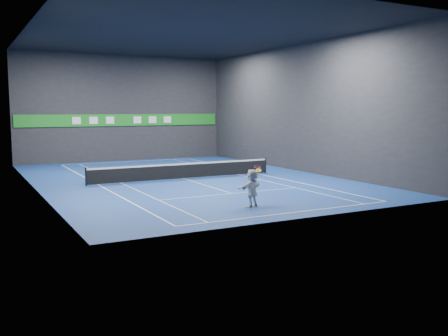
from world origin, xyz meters
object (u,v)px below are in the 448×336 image
player (252,188)px  tennis_net (184,170)px  tennis_racket (258,168)px  tennis_ball (246,144)px

player → tennis_net: bearing=-119.6°
tennis_net → tennis_racket: (-0.59, -9.88, 1.20)m
player → tennis_net: size_ratio=0.14×
player → tennis_ball: (-0.25, 0.15, 2.00)m
tennis_ball → tennis_net: size_ratio=0.00×
tennis_ball → tennis_racket: (0.58, -0.11, -1.12)m
player → tennis_racket: bearing=164.1°
tennis_racket → tennis_net: bearing=86.6°
tennis_ball → tennis_racket: bearing=-10.4°
player → tennis_net: (0.92, 9.93, -0.32)m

